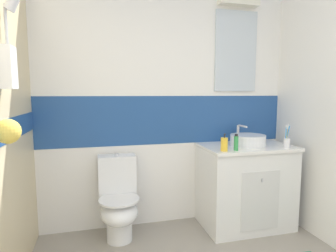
# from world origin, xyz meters

# --- Properties ---
(wall_back_tiled) EXTENTS (3.20, 0.20, 2.50)m
(wall_back_tiled) POSITION_xyz_m (0.01, 2.45, 1.26)
(wall_back_tiled) COLOR white
(wall_back_tiled) RESTS_ON ground_plane
(vanity_cabinet) EXTENTS (0.91, 0.60, 0.85)m
(vanity_cabinet) POSITION_xyz_m (0.75, 2.11, 0.43)
(vanity_cabinet) COLOR white
(vanity_cabinet) RESTS_ON ground_plane
(sink_basin) EXTENTS (0.35, 0.40, 0.20)m
(sink_basin) POSITION_xyz_m (0.76, 2.10, 0.91)
(sink_basin) COLOR white
(sink_basin) RESTS_ON vanity_cabinet
(toilet) EXTENTS (0.37, 0.50, 0.80)m
(toilet) POSITION_xyz_m (-0.54, 2.16, 0.37)
(toilet) COLOR white
(toilet) RESTS_ON ground_plane
(toothbrush_cup) EXTENTS (0.06, 0.06, 0.23)m
(toothbrush_cup) POSITION_xyz_m (1.06, 1.89, 0.91)
(toothbrush_cup) COLOR white
(toothbrush_cup) RESTS_ON vanity_cabinet
(soap_dispenser) EXTENTS (0.07, 0.07, 0.16)m
(soap_dispenser) POSITION_xyz_m (0.41, 1.91, 0.91)
(soap_dispenser) COLOR yellow
(soap_dispenser) RESTS_ON vanity_cabinet
(deodorant_spray_can) EXTENTS (0.04, 0.04, 0.15)m
(deodorant_spray_can) POSITION_xyz_m (0.52, 1.90, 0.92)
(deodorant_spray_can) COLOR green
(deodorant_spray_can) RESTS_ON vanity_cabinet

